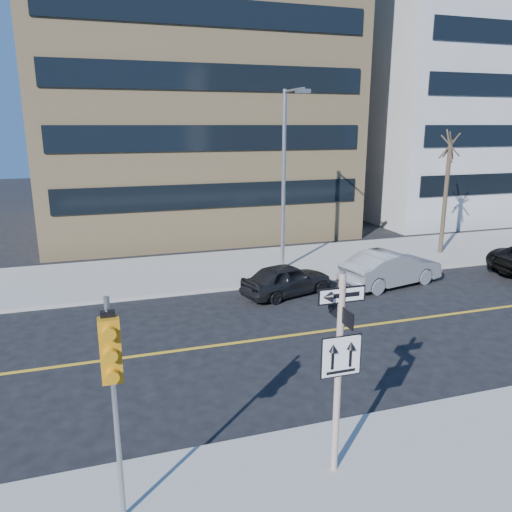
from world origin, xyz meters
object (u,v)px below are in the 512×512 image
object	(u,v)px
parked_car_b	(391,268)
streetlight_a	(286,170)
parked_car_a	(287,279)
street_tree_west	(450,148)
traffic_signal	(112,368)
sign_pole	(339,363)

from	to	relation	value
parked_car_b	streetlight_a	world-z (taller)	streetlight_a
parked_car_a	street_tree_west	bearing A→B (deg)	-87.43
parked_car_a	streetlight_a	world-z (taller)	streetlight_a
traffic_signal	street_tree_west	xyz separation A→B (m)	(17.00, 13.96, 2.50)
sign_pole	parked_car_a	size ratio (longest dim) A/B	1.06
sign_pole	street_tree_west	distance (m)	19.22
streetlight_a	street_tree_west	xyz separation A→B (m)	(9.00, 0.54, 0.77)
sign_pole	traffic_signal	xyz separation A→B (m)	(-4.00, -0.15, 0.59)
traffic_signal	street_tree_west	size ratio (longest dim) A/B	0.63
parked_car_b	street_tree_west	size ratio (longest dim) A/B	0.72
parked_car_a	sign_pole	bearing A→B (deg)	147.29
traffic_signal	parked_car_a	world-z (taller)	traffic_signal
parked_car_a	streetlight_a	bearing A→B (deg)	-35.71
parked_car_b	street_tree_west	distance (m)	8.02
sign_pole	streetlight_a	size ratio (longest dim) A/B	0.51
sign_pole	parked_car_a	bearing A→B (deg)	73.90
parked_car_b	street_tree_west	bearing A→B (deg)	-67.77
streetlight_a	street_tree_west	world-z (taller)	streetlight_a
parked_car_b	streetlight_a	xyz separation A→B (m)	(-3.68, 3.11, 4.00)
streetlight_a	street_tree_west	distance (m)	9.05
traffic_signal	street_tree_west	world-z (taller)	street_tree_west
sign_pole	traffic_signal	world-z (taller)	sign_pole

